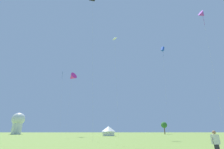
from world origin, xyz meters
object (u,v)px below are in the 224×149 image
kite_white_parafoil (115,39)px  kite_blue_box (163,49)px  festival_tent_right (108,131)px  tree_distant_left (164,125)px  person_spectator (217,145)px  kite_purple_delta (202,15)px  kite_magenta_delta (72,77)px  observatory_dome (18,122)px  kite_blue_diamond (63,75)px

kite_white_parafoil → kite_blue_box: (19.04, 8.06, 0.92)m
festival_tent_right → tree_distant_left: (29.15, 25.35, 2.72)m
person_spectator → festival_tent_right: size_ratio=0.34×
kite_purple_delta → kite_blue_box: bearing=106.9°
kite_magenta_delta → tree_distant_left: size_ratio=3.85×
observatory_dome → person_spectator: bearing=-55.9°
observatory_dome → kite_blue_diamond: bearing=-50.3°
kite_blue_diamond → observatory_dome: (-31.62, 38.12, -13.44)m
kite_white_parafoil → kite_blue_box: kite_blue_box is taller
observatory_dome → kite_blue_box: bearing=-27.1°
kite_blue_diamond → observatory_dome: bearing=129.7°
kite_blue_box → kite_blue_diamond: size_ratio=1.53×
tree_distant_left → kite_magenta_delta: bearing=-149.8°
kite_white_parafoil → observatory_dome: 69.58m
kite_magenta_delta → person_spectator: (20.64, -50.19, -20.97)m
kite_blue_box → tree_distant_left: 42.39m
kite_blue_box → kite_blue_diamond: (-36.37, -3.33, -12.16)m
kite_blue_diamond → tree_distant_left: 58.67m
kite_magenta_delta → kite_blue_diamond: bearing=-96.8°
tree_distant_left → kite_blue_diamond: bearing=-142.1°
kite_magenta_delta → kite_blue_diamond: kite_magenta_delta is taller
kite_magenta_delta → person_spectator: kite_magenta_delta is taller
kite_purple_delta → person_spectator: size_ratio=19.77×
kite_purple_delta → tree_distant_left: 57.31m
festival_tent_right → person_spectator: bearing=-83.1°
observatory_dome → kite_magenta_delta: bearing=-41.2°
kite_magenta_delta → observatory_dome: 46.32m
kite_blue_box → kite_magenta_delta: (-35.26, 6.09, -9.79)m
kite_blue_box → kite_purple_delta: (5.52, -18.13, 1.43)m
kite_purple_delta → observatory_dome: 94.52m
kite_blue_diamond → person_spectator: 49.81m
kite_magenta_delta → kite_blue_diamond: (-1.12, -9.42, -2.37)m
kite_white_parafoil → kite_blue_diamond: size_ratio=1.47×
kite_blue_box → kite_purple_delta: size_ratio=0.96×
kite_blue_diamond → observatory_dome: size_ratio=1.97×
kite_white_parafoil → kite_blue_diamond: 21.20m
person_spectator → festival_tent_right: (-6.10, 50.24, 0.96)m
kite_white_parafoil → person_spectator: kite_white_parafoil is taller
kite_blue_diamond → festival_tent_right: 25.41m
kite_blue_box → festival_tent_right: 36.82m
tree_distant_left → kite_white_parafoil: bearing=-124.8°
person_spectator → tree_distant_left: tree_distant_left is taller
kite_blue_box → observatory_dome: kite_blue_box is taller
person_spectator → observatory_dome: bearing=124.1°
festival_tent_right → kite_white_parafoil: bearing=-83.2°
festival_tent_right → tree_distant_left: tree_distant_left is taller
kite_purple_delta → festival_tent_right: bearing=137.2°
kite_magenta_delta → kite_purple_delta: bearing=-30.7°
person_spectator → kite_magenta_delta: bearing=112.4°
kite_magenta_delta → tree_distant_left: (43.68, 25.41, -17.29)m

